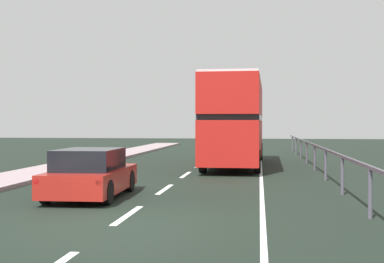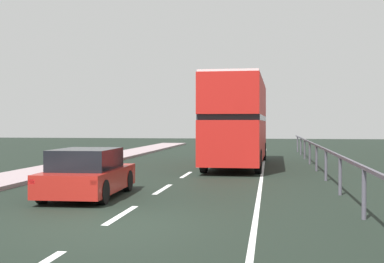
{
  "view_description": "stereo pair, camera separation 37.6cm",
  "coord_description": "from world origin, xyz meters",
  "views": [
    {
      "loc": [
        2.96,
        -10.29,
        2.09
      ],
      "look_at": [
        0.44,
        9.03,
        1.78
      ],
      "focal_mm": 48.44,
      "sensor_mm": 36.0,
      "label": 1
    },
    {
      "loc": [
        3.33,
        -10.24,
        2.09
      ],
      "look_at": [
        0.44,
        9.03,
        1.78
      ],
      "focal_mm": 48.44,
      "sensor_mm": 36.0,
      "label": 2
    }
  ],
  "objects": [
    {
      "name": "bridge_side_railing",
      "position": [
        5.36,
        9.0,
        0.95
      ],
      "size": [
        0.1,
        42.0,
        1.16
      ],
      "color": "#4D4955",
      "rests_on": "ground"
    },
    {
      "name": "double_decker_bus_red",
      "position": [
        1.8,
        15.11,
        2.26
      ],
      "size": [
        2.7,
        10.67,
        4.21
      ],
      "rotation": [
        0.0,
        0.0,
        -0.02
      ],
      "color": "#B31A15",
      "rests_on": "ground"
    },
    {
      "name": "lane_paint_markings",
      "position": [
        1.77,
        8.62,
        0.0
      ],
      "size": [
        3.18,
        46.0,
        0.01
      ],
      "color": "silver",
      "rests_on": "ground"
    },
    {
      "name": "ground_plane",
      "position": [
        0.0,
        0.0,
        -0.05
      ],
      "size": [
        75.6,
        120.0,
        0.1
      ],
      "primitive_type": "cube",
      "color": "black"
    },
    {
      "name": "hatchback_car_near",
      "position": [
        -1.75,
        3.76,
        0.66
      ],
      "size": [
        1.93,
        4.09,
        1.37
      ],
      "rotation": [
        0.0,
        0.0,
        0.03
      ],
      "color": "maroon",
      "rests_on": "ground"
    }
  ]
}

